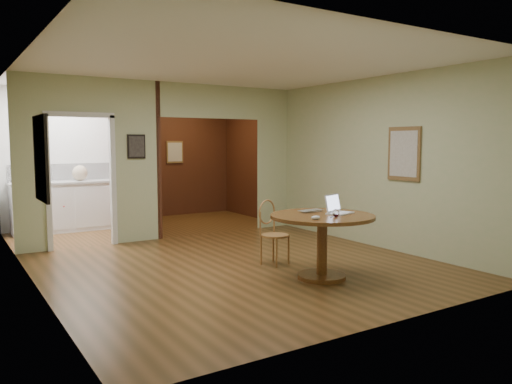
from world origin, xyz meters
TOP-DOWN VIEW (x-y plane):
  - floor at (0.00, 0.00)m, footprint 5.00×5.00m
  - room_shell at (-0.47, 3.10)m, footprint 5.20×7.50m
  - dining_table at (0.53, -0.97)m, footprint 1.27×1.27m
  - chair at (0.42, -0.02)m, footprint 0.47×0.47m
  - open_laptop at (0.75, -0.97)m, footprint 0.38×0.38m
  - closed_laptop at (0.56, -0.76)m, footprint 0.37×0.26m
  - mouse at (0.20, -1.23)m, footprint 0.12×0.09m
  - wine_glass at (0.55, -1.19)m, footprint 0.08×0.08m
  - pen at (0.48, -1.18)m, footprint 0.11×0.09m
  - kitchen_cabinet at (-1.35, 4.20)m, footprint 2.06×0.60m
  - grocery_bag at (-1.13, 4.20)m, footprint 0.37×0.35m

SIDE VIEW (x-z plane):
  - floor at x=0.00m, z-range 0.00..0.00m
  - kitchen_cabinet at x=-1.35m, z-range 0.00..0.94m
  - chair at x=0.42m, z-range 0.05..0.94m
  - dining_table at x=0.53m, z-range 0.19..0.98m
  - pen at x=0.48m, z-range 0.79..0.80m
  - closed_laptop at x=0.56m, z-range 0.79..0.82m
  - mouse at x=0.20m, z-range 0.79..0.84m
  - wine_glass at x=0.55m, z-range 0.79..0.88m
  - open_laptop at x=0.75m, z-range 0.74..0.97m
  - grocery_bag at x=-1.13m, z-range 0.94..1.23m
  - room_shell at x=-0.47m, z-range -1.21..3.79m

